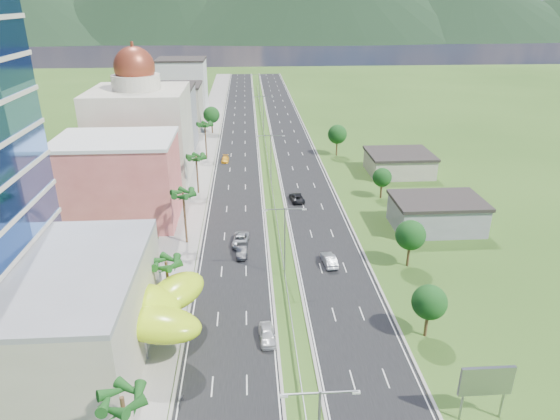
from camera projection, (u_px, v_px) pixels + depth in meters
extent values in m
plane|color=#2D5119|center=(290.00, 316.00, 64.27)|extent=(500.00, 500.00, 0.00)
cube|color=black|center=(239.00, 137.00, 146.35)|extent=(11.00, 260.00, 0.04)
cube|color=black|center=(290.00, 136.00, 147.26)|extent=(11.00, 260.00, 0.04)
cube|color=gray|center=(206.00, 137.00, 145.75)|extent=(7.00, 260.00, 0.12)
cube|color=gray|center=(267.00, 152.00, 130.06)|extent=(0.08, 216.00, 0.28)
cube|color=gray|center=(257.00, 88.00, 223.71)|extent=(0.10, 0.12, 0.70)
cube|color=gray|center=(301.00, 394.00, 37.00)|extent=(2.88, 0.12, 0.12)
cube|color=gray|center=(339.00, 392.00, 37.17)|extent=(2.88, 0.12, 0.12)
cube|color=silver|center=(284.00, 396.00, 36.96)|extent=(0.60, 0.25, 0.18)
cube|color=silver|center=(356.00, 392.00, 37.29)|extent=(0.60, 0.25, 0.18)
cylinder|color=gray|center=(285.00, 243.00, 71.27)|extent=(0.20, 0.20, 11.00)
cube|color=gray|center=(275.00, 209.00, 69.10)|extent=(2.88, 0.12, 0.12)
cube|color=gray|center=(295.00, 209.00, 69.27)|extent=(2.88, 0.12, 0.12)
cube|color=silver|center=(265.00, 210.00, 69.06)|extent=(0.60, 0.25, 0.18)
cube|color=silver|center=(304.00, 209.00, 69.39)|extent=(0.60, 0.25, 0.18)
cylinder|color=gray|center=(271.00, 159.00, 107.96)|extent=(0.20, 0.20, 11.00)
cube|color=gray|center=(264.00, 136.00, 105.78)|extent=(2.88, 0.12, 0.12)
cube|color=gray|center=(277.00, 135.00, 105.96)|extent=(2.88, 0.12, 0.12)
cube|color=silver|center=(258.00, 136.00, 105.75)|extent=(0.60, 0.25, 0.18)
cube|color=silver|center=(283.00, 136.00, 106.08)|extent=(0.60, 0.25, 0.18)
cylinder|color=gray|center=(263.00, 114.00, 149.23)|extent=(0.20, 0.20, 11.00)
cube|color=gray|center=(258.00, 97.00, 147.06)|extent=(2.88, 0.12, 0.12)
cube|color=gray|center=(268.00, 97.00, 147.23)|extent=(2.88, 0.12, 0.12)
cube|color=silver|center=(254.00, 97.00, 147.02)|extent=(0.60, 0.25, 0.18)
cube|color=silver|center=(272.00, 97.00, 147.35)|extent=(0.60, 0.25, 0.18)
cylinder|color=gray|center=(259.00, 89.00, 190.50)|extent=(0.20, 0.20, 11.00)
cube|color=gray|center=(255.00, 75.00, 188.33)|extent=(2.88, 0.12, 0.12)
cube|color=gray|center=(263.00, 75.00, 188.50)|extent=(2.88, 0.12, 0.12)
cube|color=silver|center=(252.00, 75.00, 188.29)|extent=(0.60, 0.25, 0.18)
cube|color=silver|center=(266.00, 75.00, 188.62)|extent=(0.60, 0.25, 0.18)
cube|color=#A6A089|center=(5.00, 318.00, 54.65)|extent=(30.00, 24.00, 11.00)
cylinder|color=gray|center=(94.00, 320.00, 60.19)|extent=(0.50, 0.50, 4.00)
cylinder|color=gray|center=(145.00, 344.00, 56.03)|extent=(0.50, 0.50, 4.00)
cylinder|color=gray|center=(102.00, 364.00, 53.03)|extent=(0.50, 0.50, 4.00)
cylinder|color=gray|center=(169.00, 317.00, 60.73)|extent=(0.50, 0.50, 4.00)
cube|color=#C95752|center=(119.00, 182.00, 88.96)|extent=(20.00, 15.00, 15.00)
cube|color=#BFB69E|center=(142.00, 135.00, 109.07)|extent=(20.00, 20.00, 20.00)
cylinder|color=#BFB69E|center=(136.00, 82.00, 104.54)|extent=(10.00, 10.00, 3.00)
sphere|color=maroon|center=(134.00, 67.00, 103.36)|extent=(8.40, 8.40, 8.40)
cube|color=gray|center=(164.00, 119.00, 132.85)|extent=(16.00, 15.00, 16.00)
cube|color=#A6A089|center=(175.00, 108.00, 153.61)|extent=(16.00, 15.00, 13.00)
cube|color=silver|center=(183.00, 87.00, 173.72)|extent=(16.00, 15.00, 18.00)
cylinder|color=gray|center=(461.00, 406.00, 48.04)|extent=(0.24, 0.24, 3.20)
cylinder|color=gray|center=(502.00, 404.00, 48.28)|extent=(0.24, 0.24, 3.20)
cube|color=#D85919|center=(487.00, 381.00, 46.98)|extent=(5.20, 0.35, 3.20)
cube|color=gray|center=(436.00, 215.00, 87.92)|extent=(15.00, 10.00, 5.00)
cube|color=#A6A089|center=(399.00, 164.00, 115.67)|extent=(14.00, 12.00, 4.40)
cylinder|color=#47301C|center=(169.00, 287.00, 63.68)|extent=(0.36, 0.36, 7.50)
cylinder|color=#47301C|center=(185.00, 218.00, 81.73)|extent=(0.36, 0.36, 9.00)
cylinder|color=#47301C|center=(197.00, 175.00, 103.02)|extent=(0.36, 0.36, 8.00)
cylinder|color=#47301C|center=(206.00, 141.00, 125.79)|extent=(0.36, 0.36, 8.80)
cylinder|color=#47301C|center=(212.00, 125.00, 149.49)|extent=(0.40, 0.40, 4.90)
sphere|color=#164917|center=(211.00, 115.00, 148.25)|extent=(4.90, 4.90, 4.90)
cylinder|color=#47301C|center=(427.00, 321.00, 59.83)|extent=(0.40, 0.40, 4.20)
sphere|color=#164917|center=(429.00, 302.00, 58.76)|extent=(4.20, 4.20, 4.20)
cylinder|color=#47301C|center=(409.00, 252.00, 75.53)|extent=(0.40, 0.40, 4.55)
sphere|color=#164917|center=(411.00, 235.00, 74.38)|extent=(4.55, 4.55, 4.55)
cylinder|color=#47301C|center=(381.00, 189.00, 101.53)|extent=(0.40, 0.40, 3.85)
sphere|color=#164917|center=(382.00, 177.00, 100.56)|extent=(3.85, 3.85, 3.85)
cylinder|color=#47301C|center=(337.00, 146.00, 128.60)|extent=(0.40, 0.40, 4.90)
sphere|color=#164917|center=(337.00, 134.00, 127.36)|extent=(4.90, 4.90, 4.90)
imported|color=silver|center=(267.00, 335.00, 59.50)|extent=(2.17, 4.72, 1.57)
imported|color=black|center=(242.00, 251.00, 79.12)|extent=(1.75, 4.78, 1.57)
imported|color=#9C9FA3|center=(241.00, 240.00, 82.80)|extent=(3.03, 5.64, 1.51)
imported|color=gold|center=(225.00, 159.00, 124.32)|extent=(1.91, 4.40, 1.26)
imported|color=#9FA2A7|center=(329.00, 260.00, 76.37)|extent=(2.18, 5.08, 1.63)
imported|color=black|center=(297.00, 197.00, 100.23)|extent=(2.96, 5.54, 1.48)
imported|color=black|center=(181.00, 399.00, 50.20)|extent=(0.83, 1.89, 1.16)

